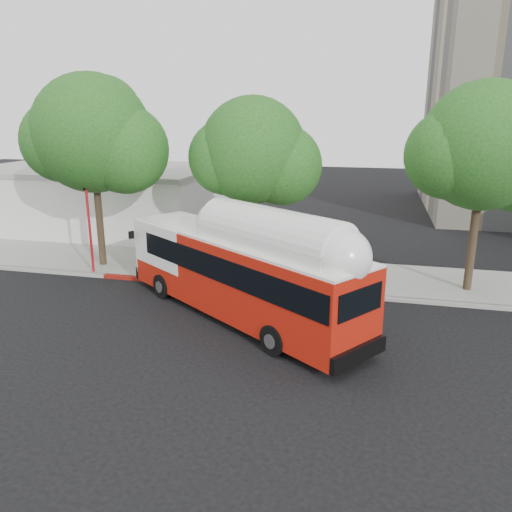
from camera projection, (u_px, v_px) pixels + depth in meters
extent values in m
plane|color=black|center=(241.00, 324.00, 19.15)|extent=(120.00, 120.00, 0.00)
cube|color=gray|center=(275.00, 272.00, 25.21)|extent=(60.00, 5.00, 0.15)
cube|color=gray|center=(263.00, 289.00, 22.78)|extent=(60.00, 0.30, 0.15)
cube|color=maroon|center=(201.00, 283.00, 23.44)|extent=(10.00, 0.32, 0.16)
cylinder|color=#2D2116|center=(99.00, 210.00, 25.46)|extent=(0.36, 0.36, 6.08)
sphere|color=#16501A|center=(92.00, 133.00, 24.42)|extent=(5.80, 5.80, 5.80)
sphere|color=#16501A|center=(125.00, 149.00, 24.46)|extent=(4.35, 4.35, 4.35)
cylinder|color=#2D2116|center=(253.00, 222.00, 24.23)|extent=(0.36, 0.36, 5.44)
sphere|color=#16501A|center=(253.00, 150.00, 23.30)|extent=(5.00, 5.00, 5.00)
sphere|color=#16501A|center=(282.00, 165.00, 23.37)|extent=(3.75, 3.75, 3.75)
cylinder|color=#2D2116|center=(474.00, 230.00, 21.77)|extent=(0.36, 0.36, 5.76)
sphere|color=#16501A|center=(484.00, 146.00, 20.78)|extent=(5.40, 5.40, 5.40)
cube|color=silver|center=(100.00, 199.00, 34.81)|extent=(16.00, 10.00, 4.00)
cube|color=gray|center=(97.00, 169.00, 34.24)|extent=(16.20, 10.20, 0.30)
cube|color=#B3190C|center=(238.00, 275.00, 19.36)|extent=(10.98, 8.88, 2.83)
cube|color=black|center=(246.00, 263.00, 18.85)|extent=(10.06, 8.25, 0.93)
cube|color=white|center=(238.00, 238.00, 18.96)|extent=(10.93, 8.82, 0.10)
cube|color=white|center=(272.00, 241.00, 17.48)|extent=(6.20, 5.22, 0.54)
cube|color=black|center=(156.00, 268.00, 24.35)|extent=(1.66, 1.88, 0.06)
imported|color=navy|center=(156.00, 259.00, 24.22)|extent=(1.45, 1.70, 0.88)
cylinder|color=red|center=(90.00, 233.00, 24.44)|extent=(0.13, 0.13, 4.28)
cube|color=black|center=(86.00, 187.00, 23.82)|extent=(0.05, 0.43, 0.27)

